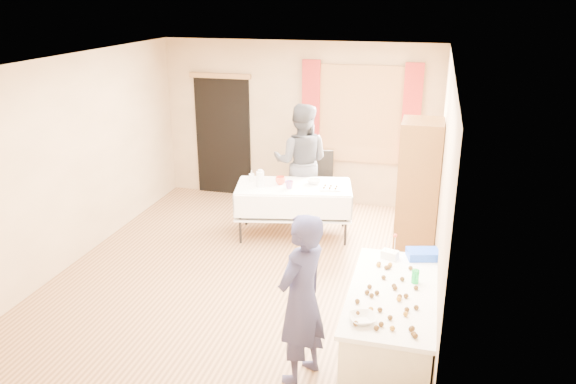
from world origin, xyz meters
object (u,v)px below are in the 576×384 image
(girl, at_px, (301,300))
(chair, at_px, (322,192))
(cabinet, at_px, (418,193))
(woman, at_px, (301,162))
(counter, at_px, (390,337))
(party_table, at_px, (294,206))

(girl, bearing_deg, chair, -147.51)
(cabinet, bearing_deg, girl, -108.14)
(girl, distance_m, woman, 3.85)
(chair, distance_m, woman, 0.80)
(cabinet, xyz_separation_m, chair, (-1.52, 1.53, -0.65))
(counter, xyz_separation_m, party_table, (-1.60, 2.91, -0.01))
(cabinet, bearing_deg, counter, -92.28)
(cabinet, xyz_separation_m, counter, (-0.10, -2.51, -0.47))
(party_table, bearing_deg, cabinet, -25.14)
(cabinet, relative_size, party_table, 1.06)
(woman, bearing_deg, party_table, 89.83)
(counter, bearing_deg, girl, -168.99)
(chair, bearing_deg, counter, -87.83)
(counter, height_order, chair, chair)
(cabinet, relative_size, girl, 1.16)
(cabinet, distance_m, chair, 2.25)
(cabinet, height_order, counter, cabinet)
(party_table, bearing_deg, woman, 82.87)
(girl, relative_size, woman, 0.90)
(chair, bearing_deg, party_table, -116.43)
(cabinet, xyz_separation_m, woman, (-1.76, 1.09, -0.04))
(party_table, distance_m, girl, 3.19)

